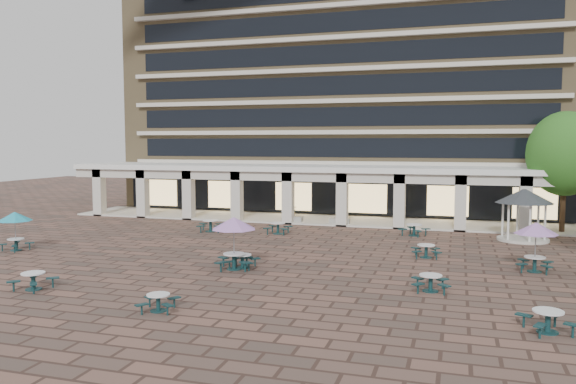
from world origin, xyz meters
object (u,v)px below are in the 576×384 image
object	(u,v)px
picnic_table_3	(548,319)
planter_left	(293,216)
picnic_table_1	(158,301)
gazebo	(524,202)
planter_right	(340,219)
picnic_table_0	(33,279)

from	to	relation	value
picnic_table_3	planter_left	distance (m)	26.61
picnic_table_1	picnic_table_3	size ratio (longest dim) A/B	0.84
picnic_table_3	gazebo	size ratio (longest dim) A/B	0.56
picnic_table_1	planter_right	bearing A→B (deg)	71.67
picnic_table_0	planter_left	size ratio (longest dim) A/B	1.14
picnic_table_0	gazebo	world-z (taller)	gazebo
picnic_table_1	picnic_table_0	bearing A→B (deg)	156.32
picnic_table_1	gazebo	world-z (taller)	gazebo
picnic_table_1	gazebo	distance (m)	24.94
picnic_table_3	gazebo	bearing A→B (deg)	66.43
planter_right	picnic_table_3	bearing A→B (deg)	-62.32
picnic_table_0	planter_left	bearing A→B (deg)	80.97
picnic_table_1	picnic_table_3	xyz separation A→B (m)	(13.42, 1.64, 0.06)
planter_left	planter_right	world-z (taller)	planter_left
picnic_table_1	planter_left	distance (m)	23.57
picnic_table_1	planter_left	size ratio (longest dim) A/B	1.11
picnic_table_1	gazebo	size ratio (longest dim) A/B	0.47
picnic_table_3	planter_left	bearing A→B (deg)	104.58
picnic_table_3	planter_right	distance (m)	24.69
gazebo	planter_right	distance (m)	13.16
planter_left	planter_right	size ratio (longest dim) A/B	1.00
picnic_table_1	picnic_table_3	distance (m)	13.52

